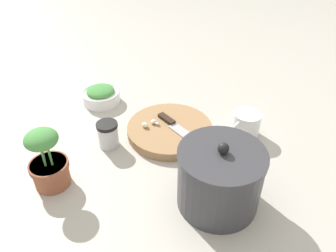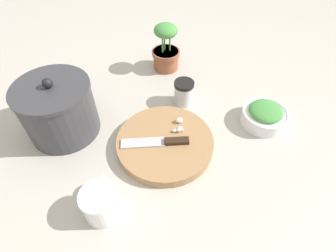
{
  "view_description": "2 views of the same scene",
  "coord_description": "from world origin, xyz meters",
  "px_view_note": "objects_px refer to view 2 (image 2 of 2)",
  "views": [
    {
      "loc": [
        -0.35,
        0.79,
        0.68
      ],
      "look_at": [
        -0.03,
        0.01,
        0.06
      ],
      "focal_mm": 35.0,
      "sensor_mm": 36.0,
      "label": 1
    },
    {
      "loc": [
        -0.28,
        -0.44,
        0.62
      ],
      "look_at": [
        0.0,
        -0.0,
        0.06
      ],
      "focal_mm": 28.0,
      "sensor_mm": 36.0,
      "label": 2
    }
  ],
  "objects_px": {
    "cutting_board": "(165,143)",
    "spice_jar": "(184,92)",
    "stock_pot": "(59,110)",
    "herb_bowl": "(264,115)",
    "chef_knife": "(160,142)",
    "garlic_cloves": "(179,126)",
    "coffee_mug": "(101,203)",
    "potted_herb": "(166,50)"
  },
  "relations": [
    {
      "from": "cutting_board",
      "to": "spice_jar",
      "type": "height_order",
      "value": "spice_jar"
    },
    {
      "from": "spice_jar",
      "to": "stock_pot",
      "type": "xyz_separation_m",
      "value": [
        -0.38,
        0.1,
        0.04
      ]
    },
    {
      "from": "herb_bowl",
      "to": "spice_jar",
      "type": "relative_size",
      "value": 1.68
    },
    {
      "from": "chef_knife",
      "to": "spice_jar",
      "type": "height_order",
      "value": "spice_jar"
    },
    {
      "from": "cutting_board",
      "to": "spice_jar",
      "type": "xyz_separation_m",
      "value": [
        0.16,
        0.13,
        0.03
      ]
    },
    {
      "from": "cutting_board",
      "to": "herb_bowl",
      "type": "height_order",
      "value": "herb_bowl"
    },
    {
      "from": "chef_knife",
      "to": "garlic_cloves",
      "type": "distance_m",
      "value": 0.08
    },
    {
      "from": "chef_knife",
      "to": "cutting_board",
      "type": "bearing_deg",
      "value": -52.27
    },
    {
      "from": "chef_knife",
      "to": "spice_jar",
      "type": "distance_m",
      "value": 0.22
    },
    {
      "from": "cutting_board",
      "to": "herb_bowl",
      "type": "bearing_deg",
      "value": -15.13
    },
    {
      "from": "chef_knife",
      "to": "coffee_mug",
      "type": "relative_size",
      "value": 1.6
    },
    {
      "from": "spice_jar",
      "to": "cutting_board",
      "type": "bearing_deg",
      "value": -140.35
    },
    {
      "from": "potted_herb",
      "to": "herb_bowl",
      "type": "bearing_deg",
      "value": -76.52
    },
    {
      "from": "cutting_board",
      "to": "herb_bowl",
      "type": "distance_m",
      "value": 0.33
    },
    {
      "from": "garlic_cloves",
      "to": "potted_herb",
      "type": "bearing_deg",
      "value": 64.05
    },
    {
      "from": "cutting_board",
      "to": "chef_knife",
      "type": "xyz_separation_m",
      "value": [
        -0.02,
        -0.0,
        0.02
      ]
    },
    {
      "from": "herb_bowl",
      "to": "potted_herb",
      "type": "bearing_deg",
      "value": 103.48
    },
    {
      "from": "chef_knife",
      "to": "herb_bowl",
      "type": "height_order",
      "value": "herb_bowl"
    },
    {
      "from": "garlic_cloves",
      "to": "spice_jar",
      "type": "relative_size",
      "value": 0.66
    },
    {
      "from": "stock_pot",
      "to": "potted_herb",
      "type": "bearing_deg",
      "value": 13.99
    },
    {
      "from": "garlic_cloves",
      "to": "potted_herb",
      "type": "xyz_separation_m",
      "value": [
        0.16,
        0.32,
        0.04
      ]
    },
    {
      "from": "chef_knife",
      "to": "stock_pot",
      "type": "xyz_separation_m",
      "value": [
        -0.21,
        0.23,
        0.05
      ]
    },
    {
      "from": "spice_jar",
      "to": "garlic_cloves",
      "type": "bearing_deg",
      "value": -130.26
    },
    {
      "from": "chef_knife",
      "to": "coffee_mug",
      "type": "height_order",
      "value": "coffee_mug"
    },
    {
      "from": "garlic_cloves",
      "to": "stock_pot",
      "type": "relative_size",
      "value": 0.26
    },
    {
      "from": "herb_bowl",
      "to": "cutting_board",
      "type": "bearing_deg",
      "value": 164.87
    },
    {
      "from": "potted_herb",
      "to": "coffee_mug",
      "type": "bearing_deg",
      "value": -136.68
    },
    {
      "from": "garlic_cloves",
      "to": "potted_herb",
      "type": "distance_m",
      "value": 0.36
    },
    {
      "from": "chef_knife",
      "to": "coffee_mug",
      "type": "distance_m",
      "value": 0.23
    },
    {
      "from": "herb_bowl",
      "to": "stock_pot",
      "type": "relative_size",
      "value": 0.66
    },
    {
      "from": "garlic_cloves",
      "to": "stock_pot",
      "type": "distance_m",
      "value": 0.36
    },
    {
      "from": "garlic_cloves",
      "to": "potted_herb",
      "type": "relative_size",
      "value": 0.31
    },
    {
      "from": "cutting_board",
      "to": "spice_jar",
      "type": "relative_size",
      "value": 3.32
    },
    {
      "from": "coffee_mug",
      "to": "stock_pot",
      "type": "relative_size",
      "value": 0.54
    },
    {
      "from": "garlic_cloves",
      "to": "coffee_mug",
      "type": "distance_m",
      "value": 0.32
    },
    {
      "from": "chef_knife",
      "to": "potted_herb",
      "type": "distance_m",
      "value": 0.42
    },
    {
      "from": "chef_knife",
      "to": "coffee_mug",
      "type": "bearing_deg",
      "value": 140.4
    },
    {
      "from": "stock_pot",
      "to": "garlic_cloves",
      "type": "bearing_deg",
      "value": -35.93
    },
    {
      "from": "potted_herb",
      "to": "stock_pot",
      "type": "bearing_deg",
      "value": -166.01
    },
    {
      "from": "spice_jar",
      "to": "potted_herb",
      "type": "distance_m",
      "value": 0.22
    },
    {
      "from": "chef_knife",
      "to": "garlic_cloves",
      "type": "xyz_separation_m",
      "value": [
        0.08,
        0.02,
        0.0
      ]
    },
    {
      "from": "garlic_cloves",
      "to": "stock_pot",
      "type": "height_order",
      "value": "stock_pot"
    }
  ]
}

